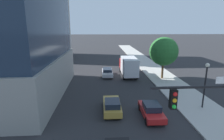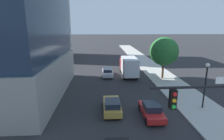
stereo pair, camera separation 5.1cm
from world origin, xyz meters
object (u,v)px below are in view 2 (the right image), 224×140
at_px(street_lamp, 206,78).
at_px(street_tree, 164,51).
at_px(car_gold, 112,106).
at_px(car_red, 151,110).
at_px(box_truck, 129,66).
at_px(traffic_light_pole, 221,111).
at_px(car_silver, 108,72).

height_order(street_lamp, street_tree, street_tree).
relative_size(street_tree, car_gold, 1.60).
bearing_deg(car_red, box_truck, 90.00).
bearing_deg(street_lamp, street_tree, 93.18).
height_order(traffic_light_pole, car_red, traffic_light_pole).
xyz_separation_m(street_lamp, car_gold, (-9.88, -0.17, -2.74)).
relative_size(car_gold, box_truck, 0.57).
bearing_deg(street_tree, car_silver, 165.12).
bearing_deg(car_gold, traffic_light_pole, -58.89).
bearing_deg(car_red, traffic_light_pole, -78.54).
distance_m(traffic_light_pole, car_silver, 23.80).
height_order(car_red, car_gold, car_gold).
distance_m(car_silver, box_truck, 3.99).
distance_m(street_lamp, car_red, 6.82).
xyz_separation_m(traffic_light_pole, car_silver, (-5.33, 22.90, -3.67)).
bearing_deg(car_red, car_gold, 161.13).
bearing_deg(car_gold, car_red, -18.87).
bearing_deg(box_truck, street_tree, -22.95).
relative_size(street_lamp, car_gold, 1.14).
distance_m(car_gold, box_truck, 14.47).
bearing_deg(box_truck, car_red, -90.00).
bearing_deg(traffic_light_pole, car_silver, 103.11).
bearing_deg(street_tree, car_red, -112.86).
height_order(street_tree, box_truck, street_tree).
bearing_deg(car_gold, box_truck, 74.70).
xyz_separation_m(street_tree, car_gold, (-9.25, -11.60, -4.01)).
relative_size(traffic_light_pole, street_lamp, 1.24).
relative_size(street_lamp, car_silver, 1.03).
xyz_separation_m(street_lamp, car_red, (-6.08, -1.47, -2.73)).
bearing_deg(street_tree, street_lamp, -86.82).
distance_m(traffic_light_pole, street_lamp, 10.13).
xyz_separation_m(street_lamp, box_truck, (-6.08, 13.74, -1.57)).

